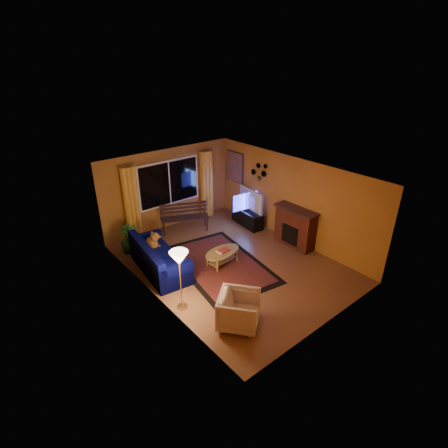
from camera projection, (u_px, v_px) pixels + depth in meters
floor at (231, 263)px, 9.33m from camera, size 4.50×6.00×0.02m
ceiling at (232, 173)px, 8.22m from camera, size 4.50×6.00×0.02m
wall_back at (169, 189)px, 10.86m from camera, size 4.50×0.02×2.50m
wall_left at (152, 250)px, 7.49m from camera, size 0.02×6.00×2.50m
wall_right at (291, 199)px, 10.06m from camera, size 0.02×6.00×2.50m
window at (170, 183)px, 10.73m from camera, size 2.00×0.02×1.30m
curtain_rod at (168, 158)px, 10.34m from camera, size 3.20×0.03×0.03m
curtain_left at (131, 204)px, 10.06m from camera, size 0.36×0.36×2.24m
curtain_right at (206, 184)px, 11.60m from camera, size 0.36×0.36×2.24m
bench at (185, 224)px, 10.93m from camera, size 1.53×1.01×0.44m
potted_plant at (128, 239)px, 9.67m from camera, size 0.55×0.55×0.82m
sofa at (160, 256)px, 8.84m from camera, size 1.11×2.12×0.82m
dog at (152, 241)px, 9.08m from camera, size 0.40×0.49×0.47m
armchair at (239, 309)px, 7.04m from camera, size 1.09×1.08×0.82m
floor_lamp at (180, 281)px, 7.40m from camera, size 0.27×0.27×1.41m
rug at (219, 264)px, 9.27m from camera, size 2.47×3.44×0.02m
coffee_table at (222, 258)px, 9.20m from camera, size 1.17×1.17×0.39m
tv_console at (247, 218)px, 11.30m from camera, size 0.55×1.26×0.51m
television at (248, 201)px, 11.03m from camera, size 0.30×1.19×0.68m
fireplace at (295, 228)px, 9.97m from camera, size 0.40×1.20×1.10m
mirror_cluster at (259, 171)px, 10.69m from camera, size 0.06×0.60×0.56m
painting at (235, 167)px, 11.56m from camera, size 0.04×0.76×0.96m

